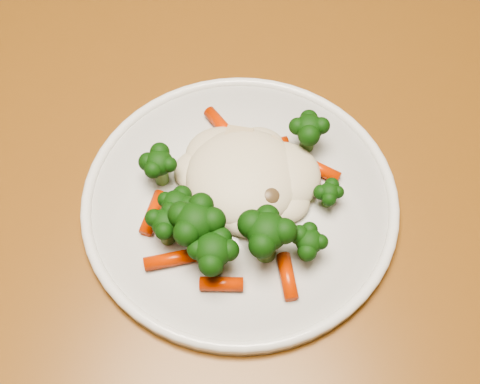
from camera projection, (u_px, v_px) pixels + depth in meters
The scene contains 3 objects.
dining_table at pixel (317, 226), 0.67m from camera, with size 1.30×1.00×0.75m.
plate at pixel (240, 200), 0.56m from camera, with size 0.29×0.29×0.01m, color white.
meal at pixel (237, 194), 0.53m from camera, with size 0.19×0.19×0.05m.
Camera 1 is at (0.22, -0.11, 1.23)m, focal length 45.00 mm.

